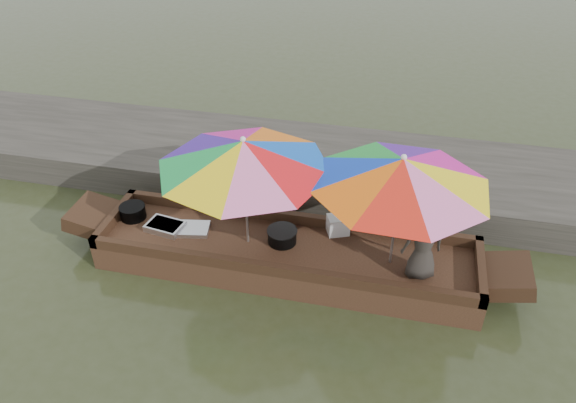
% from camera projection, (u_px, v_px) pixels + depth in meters
% --- Properties ---
extents(water, '(80.00, 80.00, 0.00)m').
position_uv_depth(water, '(286.00, 267.00, 7.50)').
color(water, '#30361C').
rests_on(water, ground).
extents(dock, '(22.00, 2.20, 0.50)m').
position_uv_depth(dock, '(317.00, 168.00, 9.13)').
color(dock, '#2D2B26').
rests_on(dock, ground).
extents(boat_hull, '(4.96, 1.20, 0.35)m').
position_uv_depth(boat_hull, '(286.00, 257.00, 7.40)').
color(boat_hull, black).
rests_on(boat_hull, water).
extents(cooking_pot, '(0.35, 0.35, 0.19)m').
position_uv_depth(cooking_pot, '(133.00, 212.00, 7.79)').
color(cooking_pot, black).
rests_on(cooking_pot, boat_hull).
extents(tray_crayfish, '(0.54, 0.41, 0.09)m').
position_uv_depth(tray_crayfish, '(165.00, 226.00, 7.59)').
color(tray_crayfish, silver).
rests_on(tray_crayfish, boat_hull).
extents(tray_scallop, '(0.54, 0.42, 0.06)m').
position_uv_depth(tray_scallop, '(191.00, 229.00, 7.57)').
color(tray_scallop, silver).
rests_on(tray_scallop, boat_hull).
extents(charcoal_grill, '(0.38, 0.38, 0.18)m').
position_uv_depth(charcoal_grill, '(282.00, 236.00, 7.34)').
color(charcoal_grill, black).
rests_on(charcoal_grill, boat_hull).
extents(supply_bag, '(0.34, 0.31, 0.26)m').
position_uv_depth(supply_bag, '(338.00, 225.00, 7.48)').
color(supply_bag, silver).
rests_on(supply_bag, boat_hull).
extents(vendor, '(0.57, 0.46, 1.00)m').
position_uv_depth(vendor, '(424.00, 243.00, 6.58)').
color(vendor, '#2C2823').
rests_on(vendor, boat_hull).
extents(umbrella_bow, '(2.28, 2.28, 1.55)m').
position_uv_depth(umbrella_bow, '(246.00, 192.00, 6.96)').
color(umbrella_bow, blue).
rests_on(umbrella_bow, boat_hull).
extents(umbrella_stern, '(2.80, 2.80, 1.55)m').
position_uv_depth(umbrella_stern, '(397.00, 212.00, 6.62)').
color(umbrella_stern, yellow).
rests_on(umbrella_stern, boat_hull).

